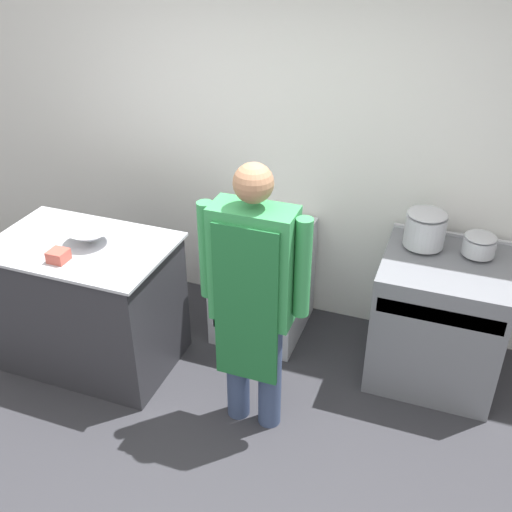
% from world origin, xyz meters
% --- Properties ---
extents(ground_plane, '(14.00, 14.00, 0.00)m').
position_xyz_m(ground_plane, '(0.00, 0.00, 0.00)').
color(ground_plane, '#2D2D33').
extents(wall_back, '(8.00, 0.05, 2.70)m').
position_xyz_m(wall_back, '(0.00, 1.97, 1.35)').
color(wall_back, white).
rests_on(wall_back, ground_plane).
extents(prep_counter, '(1.16, 0.76, 0.92)m').
position_xyz_m(prep_counter, '(-1.03, 0.84, 0.46)').
color(prep_counter, '#2D2D33').
rests_on(prep_counter, ground_plane).
extents(stove, '(0.80, 0.76, 0.90)m').
position_xyz_m(stove, '(1.21, 1.51, 0.44)').
color(stove, slate).
rests_on(stove, ground_plane).
extents(fridge_unit, '(0.61, 0.67, 0.82)m').
position_xyz_m(fridge_unit, '(-0.04, 1.58, 0.41)').
color(fridge_unit, silver).
rests_on(fridge_unit, ground_plane).
extents(person_cook, '(0.64, 0.24, 1.71)m').
position_xyz_m(person_cook, '(0.22, 0.67, 0.97)').
color(person_cook, '#38476B').
rests_on(person_cook, ground_plane).
extents(mixing_bowl, '(0.28, 0.28, 0.10)m').
position_xyz_m(mixing_bowl, '(-0.97, 0.88, 0.97)').
color(mixing_bowl, '#B2B5BC').
rests_on(mixing_bowl, prep_counter).
extents(plastic_tub, '(0.11, 0.11, 0.07)m').
position_xyz_m(plastic_tub, '(-1.02, 0.62, 0.96)').
color(plastic_tub, '#B24C3F').
rests_on(plastic_tub, prep_counter).
extents(stock_pot, '(0.26, 0.26, 0.24)m').
position_xyz_m(stock_pot, '(1.03, 1.65, 1.02)').
color(stock_pot, '#B2B5BC').
rests_on(stock_pot, stove).
extents(sauce_pot, '(0.20, 0.20, 0.14)m').
position_xyz_m(sauce_pot, '(1.37, 1.65, 0.97)').
color(sauce_pot, '#B2B5BC').
rests_on(sauce_pot, stove).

